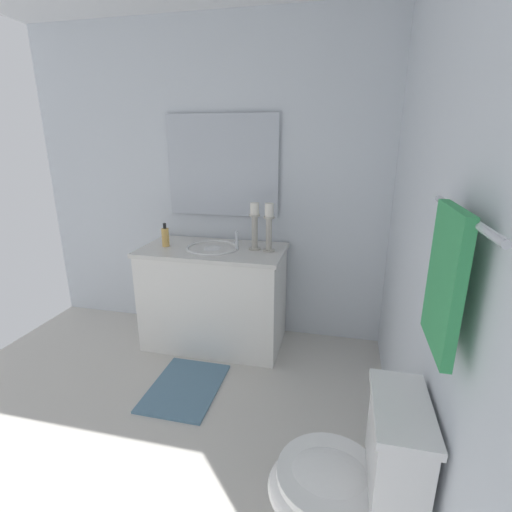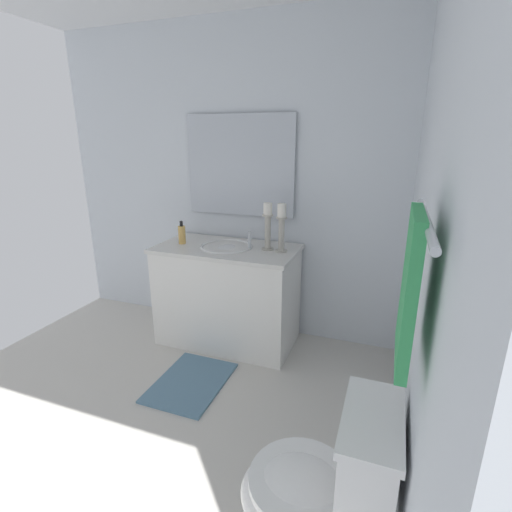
{
  "view_description": "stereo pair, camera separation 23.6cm",
  "coord_description": "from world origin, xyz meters",
  "px_view_note": "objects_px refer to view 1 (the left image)",
  "views": [
    {
      "loc": [
        1.68,
        1.09,
        1.59
      ],
      "look_at": [
        -0.19,
        0.65,
        0.99
      ],
      "focal_mm": 26.52,
      "sensor_mm": 36.0,
      "label": 1
    },
    {
      "loc": [
        1.61,
        1.32,
        1.59
      ],
      "look_at": [
        -0.19,
        0.65,
        0.99
      ],
      "focal_mm": 26.52,
      "sensor_mm": 36.0,
      "label": 2
    }
  ],
  "objects_px": {
    "vanity_cabinet": "(214,296)",
    "toilet": "(347,485)",
    "candle_holder_short": "(255,225)",
    "towel_near_vanity": "(445,281)",
    "sink_basin": "(213,253)",
    "soap_bottle": "(165,237)",
    "towel_bar": "(463,215)",
    "candle_holder_tall": "(269,226)",
    "bath_mat": "(185,387)",
    "mirror": "(222,166)"
  },
  "relations": [
    {
      "from": "vanity_cabinet",
      "to": "toilet",
      "type": "bearing_deg",
      "value": 34.98
    },
    {
      "from": "candle_holder_short",
      "to": "towel_near_vanity",
      "type": "bearing_deg",
      "value": 30.29
    },
    {
      "from": "sink_basin",
      "to": "candle_holder_short",
      "type": "bearing_deg",
      "value": 98.1
    },
    {
      "from": "soap_bottle",
      "to": "candle_holder_short",
      "type": "bearing_deg",
      "value": 96.13
    },
    {
      "from": "toilet",
      "to": "towel_bar",
      "type": "height_order",
      "value": "towel_bar"
    },
    {
      "from": "candle_holder_tall",
      "to": "soap_bottle",
      "type": "xyz_separation_m",
      "value": [
        0.06,
        -0.79,
        -0.12
      ]
    },
    {
      "from": "towel_bar",
      "to": "towel_near_vanity",
      "type": "bearing_deg",
      "value": -90.0
    },
    {
      "from": "sink_basin",
      "to": "towel_bar",
      "type": "bearing_deg",
      "value": 39.34
    },
    {
      "from": "towel_near_vanity",
      "to": "bath_mat",
      "type": "distance_m",
      "value": 1.94
    },
    {
      "from": "candle_holder_short",
      "to": "toilet",
      "type": "height_order",
      "value": "candle_holder_short"
    },
    {
      "from": "candle_holder_tall",
      "to": "soap_bottle",
      "type": "bearing_deg",
      "value": -86.0
    },
    {
      "from": "bath_mat",
      "to": "mirror",
      "type": "bearing_deg",
      "value": -180.0
    },
    {
      "from": "vanity_cabinet",
      "to": "toilet",
      "type": "distance_m",
      "value": 1.79
    },
    {
      "from": "toilet",
      "to": "towel_near_vanity",
      "type": "distance_m",
      "value": 0.87
    },
    {
      "from": "candle_holder_short",
      "to": "toilet",
      "type": "distance_m",
      "value": 1.78
    },
    {
      "from": "candle_holder_short",
      "to": "soap_bottle",
      "type": "relative_size",
      "value": 1.94
    },
    {
      "from": "mirror",
      "to": "candle_holder_tall",
      "type": "bearing_deg",
      "value": 59.3
    },
    {
      "from": "vanity_cabinet",
      "to": "bath_mat",
      "type": "relative_size",
      "value": 1.82
    },
    {
      "from": "candle_holder_short",
      "to": "towel_bar",
      "type": "distance_m",
      "value": 1.87
    },
    {
      "from": "sink_basin",
      "to": "mirror",
      "type": "xyz_separation_m",
      "value": [
        -0.28,
        -0.0,
        0.62
      ]
    },
    {
      "from": "candle_holder_tall",
      "to": "sink_basin",
      "type": "bearing_deg",
      "value": -86.38
    },
    {
      "from": "towel_bar",
      "to": "bath_mat",
      "type": "distance_m",
      "value": 2.07
    },
    {
      "from": "sink_basin",
      "to": "towel_bar",
      "type": "height_order",
      "value": "towel_bar"
    },
    {
      "from": "toilet",
      "to": "bath_mat",
      "type": "xyz_separation_m",
      "value": [
        -0.84,
        -1.03,
        -0.36
      ]
    },
    {
      "from": "candle_holder_tall",
      "to": "candle_holder_short",
      "type": "bearing_deg",
      "value": -99.12
    },
    {
      "from": "toilet",
      "to": "towel_near_vanity",
      "type": "xyz_separation_m",
      "value": [
        0.05,
        0.2,
        0.85
      ]
    },
    {
      "from": "candle_holder_short",
      "to": "towel_bar",
      "type": "bearing_deg",
      "value": 30.78
    },
    {
      "from": "mirror",
      "to": "soap_bottle",
      "type": "relative_size",
      "value": 4.95
    },
    {
      "from": "toilet",
      "to": "towel_near_vanity",
      "type": "height_order",
      "value": "towel_near_vanity"
    },
    {
      "from": "toilet",
      "to": "towel_near_vanity",
      "type": "relative_size",
      "value": 1.83
    },
    {
      "from": "candle_holder_short",
      "to": "towel_near_vanity",
      "type": "height_order",
      "value": "towel_near_vanity"
    },
    {
      "from": "bath_mat",
      "to": "soap_bottle",
      "type": "bearing_deg",
      "value": -148.33
    },
    {
      "from": "soap_bottle",
      "to": "towel_bar",
      "type": "bearing_deg",
      "value": 47.27
    },
    {
      "from": "sink_basin",
      "to": "towel_near_vanity",
      "type": "distance_m",
      "value": 2.01
    },
    {
      "from": "vanity_cabinet",
      "to": "towel_near_vanity",
      "type": "distance_m",
      "value": 2.12
    },
    {
      "from": "soap_bottle",
      "to": "towel_near_vanity",
      "type": "bearing_deg",
      "value": 46.95
    },
    {
      "from": "vanity_cabinet",
      "to": "towel_bar",
      "type": "xyz_separation_m",
      "value": [
        1.52,
        1.25,
        1.0
      ]
    },
    {
      "from": "soap_bottle",
      "to": "toilet",
      "type": "height_order",
      "value": "soap_bottle"
    },
    {
      "from": "soap_bottle",
      "to": "towel_bar",
      "type": "xyz_separation_m",
      "value": [
        1.49,
        1.62,
        0.53
      ]
    },
    {
      "from": "sink_basin",
      "to": "soap_bottle",
      "type": "bearing_deg",
      "value": -85.56
    },
    {
      "from": "mirror",
      "to": "towel_bar",
      "type": "xyz_separation_m",
      "value": [
        1.8,
        1.25,
        0.02
      ]
    },
    {
      "from": "vanity_cabinet",
      "to": "mirror",
      "type": "height_order",
      "value": "mirror"
    },
    {
      "from": "sink_basin",
      "to": "towel_bar",
      "type": "relative_size",
      "value": 0.68
    },
    {
      "from": "sink_basin",
      "to": "vanity_cabinet",
      "type": "bearing_deg",
      "value": -90.0
    },
    {
      "from": "mirror",
      "to": "bath_mat",
      "type": "distance_m",
      "value": 1.64
    },
    {
      "from": "mirror",
      "to": "toilet",
      "type": "distance_m",
      "value": 2.26
    },
    {
      "from": "toilet",
      "to": "bath_mat",
      "type": "bearing_deg",
      "value": -129.35
    },
    {
      "from": "toilet",
      "to": "towel_bar",
      "type": "distance_m",
      "value": 1.06
    },
    {
      "from": "sink_basin",
      "to": "towel_bar",
      "type": "distance_m",
      "value": 2.07
    },
    {
      "from": "candle_holder_short",
      "to": "soap_bottle",
      "type": "distance_m",
      "value": 0.7
    }
  ]
}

